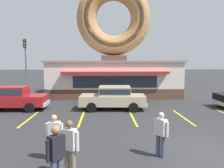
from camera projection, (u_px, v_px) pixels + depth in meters
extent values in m
plane|color=#2D2D30|center=(206.00, 153.00, 7.93)|extent=(160.00, 160.00, 0.00)
cube|color=brown|center=(114.00, 90.00, 21.69)|extent=(12.00, 6.00, 0.90)
cube|color=silver|center=(114.00, 74.00, 21.52)|extent=(12.00, 6.00, 2.30)
cube|color=gray|center=(114.00, 61.00, 21.39)|extent=(12.30, 6.30, 0.16)
cube|color=#B21E1E|center=(115.00, 73.00, 18.21)|extent=(9.00, 0.60, 0.20)
cube|color=#232D3D|center=(115.00, 82.00, 18.58)|extent=(7.20, 0.03, 1.00)
cube|color=brown|center=(114.00, 58.00, 21.36)|extent=(2.40, 1.80, 0.50)
torus|color=#B27F4C|center=(114.00, 18.00, 20.96)|extent=(7.10, 1.90, 7.10)
torus|color=#9E6B42|center=(114.00, 17.00, 20.54)|extent=(6.25, 1.05, 6.24)
cube|color=maroon|center=(13.00, 100.00, 14.84)|extent=(4.42, 1.82, 0.68)
cube|color=maroon|center=(11.00, 91.00, 14.77)|extent=(2.12, 1.59, 0.60)
cube|color=#232D3D|center=(11.00, 91.00, 14.77)|extent=(2.04, 1.61, 0.36)
cube|color=silver|center=(47.00, 103.00, 14.99)|extent=(0.12, 1.67, 0.24)
cylinder|color=black|center=(38.00, 103.00, 15.82)|extent=(0.64, 0.23, 0.64)
cylinder|color=black|center=(30.00, 108.00, 14.08)|extent=(0.64, 0.23, 0.64)
cube|color=silver|center=(217.00, 102.00, 15.42)|extent=(0.13, 1.67, 0.24)
cylinder|color=black|center=(223.00, 101.00, 16.32)|extent=(0.64, 0.23, 0.64)
cube|color=#BCAD89|center=(113.00, 100.00, 14.98)|extent=(4.47, 1.95, 0.68)
cube|color=#BCAD89|center=(115.00, 91.00, 14.91)|extent=(2.17, 1.65, 0.60)
cube|color=#232D3D|center=(115.00, 90.00, 14.91)|extent=(2.08, 1.67, 0.36)
cube|color=silver|center=(80.00, 103.00, 15.01)|extent=(0.17, 1.67, 0.24)
cube|color=silver|center=(145.00, 103.00, 14.99)|extent=(0.17, 1.67, 0.24)
cylinder|color=black|center=(91.00, 107.00, 14.15)|extent=(0.65, 0.25, 0.64)
cylinder|color=black|center=(94.00, 102.00, 15.90)|extent=(0.65, 0.25, 0.64)
cylinder|color=black|center=(134.00, 107.00, 14.13)|extent=(0.65, 0.25, 0.64)
cylinder|color=black|center=(131.00, 102.00, 15.88)|extent=(0.65, 0.25, 0.64)
cube|color=black|center=(56.00, 147.00, 5.54)|extent=(0.43, 0.44, 0.61)
cylinder|color=black|center=(64.00, 145.00, 5.74)|extent=(0.10, 0.10, 0.56)
cylinder|color=black|center=(48.00, 151.00, 5.34)|extent=(0.10, 0.10, 0.56)
sphere|color=#9E7051|center=(56.00, 130.00, 5.49)|extent=(0.22, 0.22, 0.22)
cylinder|color=#7F7056|center=(52.00, 149.00, 7.27)|extent=(0.15, 0.15, 0.77)
cylinder|color=#7F7056|center=(58.00, 149.00, 7.26)|extent=(0.15, 0.15, 0.77)
cube|color=silver|center=(54.00, 130.00, 7.20)|extent=(0.39, 0.26, 0.56)
cylinder|color=silver|center=(47.00, 131.00, 7.21)|extent=(0.10, 0.10, 0.52)
cylinder|color=silver|center=(62.00, 131.00, 7.19)|extent=(0.10, 0.10, 0.52)
sphere|color=tan|center=(54.00, 118.00, 7.15)|extent=(0.21, 0.21, 0.21)
cylinder|color=#474C66|center=(158.00, 145.00, 7.63)|extent=(0.15, 0.15, 0.77)
cylinder|color=#474C66|center=(163.00, 147.00, 7.49)|extent=(0.15, 0.15, 0.77)
cube|color=silver|center=(161.00, 127.00, 7.49)|extent=(0.43, 0.45, 0.57)
cylinder|color=silver|center=(155.00, 126.00, 7.68)|extent=(0.10, 0.10, 0.52)
cylinder|color=silver|center=(167.00, 130.00, 7.31)|extent=(0.10, 0.10, 0.52)
sphere|color=beige|center=(161.00, 115.00, 7.45)|extent=(0.21, 0.21, 0.21)
cylinder|color=#7F7056|center=(73.00, 163.00, 6.22)|extent=(0.15, 0.15, 0.81)
cylinder|color=#7F7056|center=(67.00, 162.00, 6.29)|extent=(0.15, 0.15, 0.81)
cube|color=silver|center=(70.00, 139.00, 6.18)|extent=(0.45, 0.38, 0.59)
cylinder|color=silver|center=(77.00, 141.00, 6.09)|extent=(0.10, 0.10, 0.55)
cylinder|color=silver|center=(62.00, 139.00, 6.28)|extent=(0.10, 0.10, 0.55)
sphere|color=brown|center=(69.00, 124.00, 6.14)|extent=(0.22, 0.22, 0.22)
cylinder|color=#232833|center=(44.00, 96.00, 18.08)|extent=(0.56, 0.56, 0.95)
torus|color=black|center=(44.00, 90.00, 18.03)|extent=(0.57, 0.57, 0.05)
cylinder|color=#595B60|center=(26.00, 65.00, 24.35)|extent=(0.16, 0.16, 5.80)
cube|color=black|center=(25.00, 43.00, 23.92)|extent=(0.28, 0.24, 0.90)
sphere|color=red|center=(24.00, 41.00, 23.77)|extent=(0.18, 0.18, 0.18)
sphere|color=orange|center=(24.00, 43.00, 23.80)|extent=(0.18, 0.18, 0.18)
sphere|color=green|center=(24.00, 46.00, 23.83)|extent=(0.18, 0.18, 0.18)
cube|color=yellow|center=(29.00, 119.00, 12.58)|extent=(0.12, 3.60, 0.01)
cube|color=yellow|center=(82.00, 118.00, 12.70)|extent=(0.12, 3.60, 0.01)
cube|color=yellow|center=(133.00, 118.00, 12.82)|extent=(0.12, 3.60, 0.01)
cube|color=yellow|center=(183.00, 117.00, 12.94)|extent=(0.12, 3.60, 0.01)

